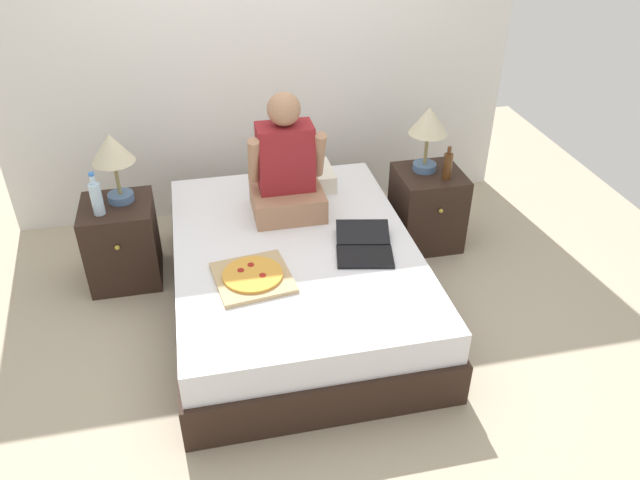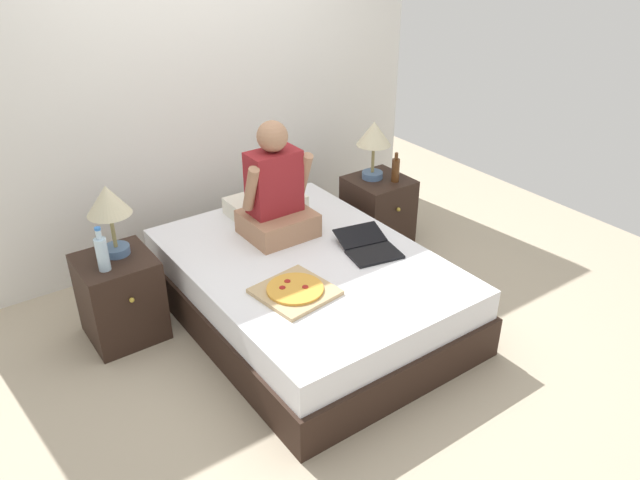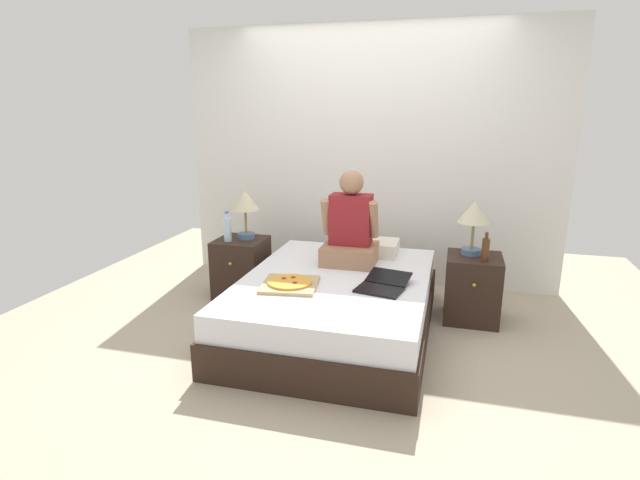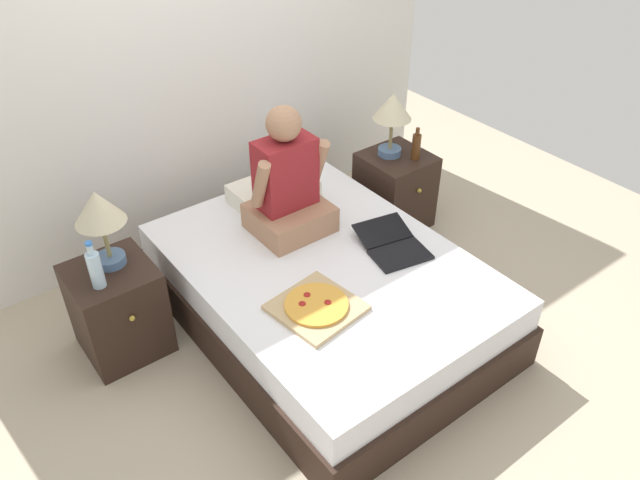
# 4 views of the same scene
# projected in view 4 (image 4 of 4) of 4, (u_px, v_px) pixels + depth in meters

# --- Properties ---
(ground_plane) EXTENTS (5.72, 5.72, 0.00)m
(ground_plane) POSITION_uv_depth(u_px,v_px,m) (325.00, 320.00, 3.78)
(ground_plane) COLOR tan
(wall_back) EXTENTS (3.72, 0.12, 2.50)m
(wall_back) POSITION_uv_depth(u_px,v_px,m) (195.00, 56.00, 3.91)
(wall_back) COLOR silver
(wall_back) RESTS_ON ground
(bed) EXTENTS (1.44, 1.98, 0.46)m
(bed) POSITION_uv_depth(u_px,v_px,m) (325.00, 292.00, 3.65)
(bed) COLOR black
(bed) RESTS_ON ground
(nightstand_left) EXTENTS (0.44, 0.47, 0.55)m
(nightstand_left) POSITION_uv_depth(u_px,v_px,m) (118.00, 309.00, 3.45)
(nightstand_left) COLOR black
(nightstand_left) RESTS_ON ground
(lamp_on_left_nightstand) EXTENTS (0.26, 0.26, 0.45)m
(lamp_on_left_nightstand) POSITION_uv_depth(u_px,v_px,m) (99.00, 213.00, 3.14)
(lamp_on_left_nightstand) COLOR #4C6B93
(lamp_on_left_nightstand) RESTS_ON nightstand_left
(water_bottle) EXTENTS (0.07, 0.07, 0.28)m
(water_bottle) POSITION_uv_depth(u_px,v_px,m) (95.00, 269.00, 3.12)
(water_bottle) COLOR silver
(water_bottle) RESTS_ON nightstand_left
(nightstand_right) EXTENTS (0.44, 0.47, 0.55)m
(nightstand_right) POSITION_uv_depth(u_px,v_px,m) (395.00, 190.00, 4.46)
(nightstand_right) COLOR black
(nightstand_right) RESTS_ON ground
(lamp_on_right_nightstand) EXTENTS (0.26, 0.26, 0.45)m
(lamp_on_right_nightstand) POSITION_uv_depth(u_px,v_px,m) (393.00, 111.00, 4.12)
(lamp_on_right_nightstand) COLOR #4C6B93
(lamp_on_right_nightstand) RESTS_ON nightstand_right
(beer_bottle) EXTENTS (0.06, 0.06, 0.23)m
(beer_bottle) POSITION_uv_depth(u_px,v_px,m) (416.00, 146.00, 4.21)
(beer_bottle) COLOR #512D14
(beer_bottle) RESTS_ON nightstand_right
(pillow) EXTENTS (0.52, 0.34, 0.12)m
(pillow) POSITION_uv_depth(u_px,v_px,m) (273.00, 192.00, 3.99)
(pillow) COLOR silver
(pillow) RESTS_ON bed
(person_seated) EXTENTS (0.47, 0.40, 0.78)m
(person_seated) POSITION_uv_depth(u_px,v_px,m) (287.00, 187.00, 3.60)
(person_seated) COLOR #A37556
(person_seated) RESTS_ON bed
(laptop) EXTENTS (0.39, 0.47, 0.07)m
(laptop) POSITION_uv_depth(u_px,v_px,m) (394.00, 246.00, 3.58)
(laptop) COLOR black
(laptop) RESTS_ON bed
(pizza_box) EXTENTS (0.45, 0.45, 0.05)m
(pizza_box) POSITION_uv_depth(u_px,v_px,m) (316.00, 307.00, 3.17)
(pizza_box) COLOR tan
(pizza_box) RESTS_ON bed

